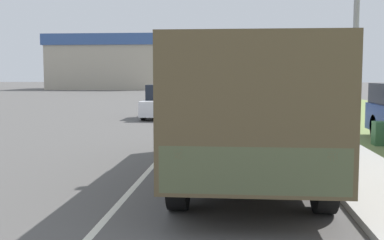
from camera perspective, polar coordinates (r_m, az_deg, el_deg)
The scene contains 11 objects.
ground_plane at distance 36.92m, azimuth 2.19°, elevation 2.19°, with size 180.00×180.00×0.00m, color #565451.
lane_centre_stripe at distance 36.92m, azimuth 2.19°, elevation 2.19°, with size 0.12×120.00×0.00m.
sidewalk_right at distance 36.96m, azimuth 9.18°, elevation 2.22°, with size 1.80×120.00×0.12m.
grass_strip_right at distance 37.54m, azimuth 15.90°, elevation 2.05°, with size 7.00×120.00×0.02m.
military_truck at distance 9.81m, azimuth 6.53°, elevation 2.16°, with size 2.51×7.91×2.64m.
car_nearest_ahead at distance 23.17m, azimuth -3.27°, elevation 2.01°, with size 1.78×3.90×1.60m.
car_second_ahead at distance 36.91m, azimuth -0.15°, elevation 3.15°, with size 1.71×4.11×1.36m.
car_third_ahead at distance 47.68m, azimuth 5.41°, elevation 3.69°, with size 1.84×4.05×1.44m.
car_fourth_ahead at distance 61.53m, azimuth 5.27°, elevation 4.16°, with size 1.71×4.22×1.65m.
utility_box at distance 15.17m, azimuth 21.69°, elevation -1.49°, with size 0.55×0.45×0.70m.
building_distant at distance 69.76m, azimuth -9.93°, elevation 6.74°, with size 15.31×10.81×7.43m.
Camera 1 is at (1.86, 3.19, 2.10)m, focal length 45.00 mm.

